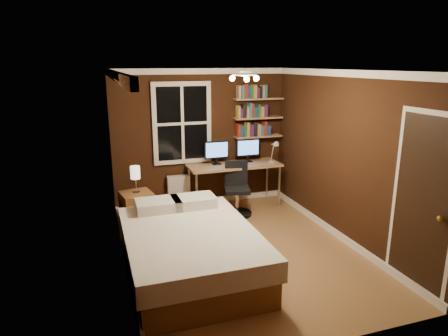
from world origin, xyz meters
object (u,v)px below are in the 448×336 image
object	(u,v)px
desk_lamp	(274,151)
office_chair	(237,195)
monitor_left	(217,153)
bed	(190,250)
desk	(234,167)
nightstand	(137,210)
radiator	(179,192)
bedside_lamp	(136,180)
monitor_right	(248,151)

from	to	relation	value
desk_lamp	office_chair	world-z (taller)	desk_lamp
monitor_left	bed	bearing A→B (deg)	-115.09
desk	desk_lamp	bearing A→B (deg)	-11.84
nightstand	radiator	world-z (taller)	radiator
radiator	monitor_left	size ratio (longest dim) A/B	1.34
bedside_lamp	desk	distance (m)	1.89
radiator	desk_lamp	xyz separation A→B (m)	(1.72, -0.38, 0.72)
nightstand	bedside_lamp	world-z (taller)	bedside_lamp
nightstand	desk	world-z (taller)	desk
radiator	nightstand	bearing A→B (deg)	-139.59
monitor_right	office_chair	size ratio (longest dim) A/B	0.49
bedside_lamp	monitor_right	distance (m)	2.20
radiator	office_chair	size ratio (longest dim) A/B	0.66
radiator	monitor_left	xyz separation A→B (m)	(0.69, -0.14, 0.71)
bedside_lamp	radiator	world-z (taller)	bedside_lamp
desk_lamp	bedside_lamp	bearing A→B (deg)	-172.72
monitor_left	desk_lamp	world-z (taller)	desk_lamp
office_chair	desk_lamp	bearing A→B (deg)	31.43
bedside_lamp	desk_lamp	world-z (taller)	desk_lamp
monitor_left	desk_lamp	size ratio (longest dim) A/B	1.03
radiator	office_chair	distance (m)	1.10
monitor_left	monitor_right	size ratio (longest dim) A/B	1.00
bedside_lamp	desk	size ratio (longest dim) A/B	0.26
bedside_lamp	office_chair	size ratio (longest dim) A/B	0.47
monitor_left	monitor_right	distance (m)	0.61
desk	monitor_left	xyz separation A→B (m)	(-0.31, 0.08, 0.28)
bedside_lamp	monitor_left	size ratio (longest dim) A/B	0.96
bedside_lamp	monitor_left	xyz separation A→B (m)	(1.51, 0.56, 0.21)
nightstand	monitor_right	xyz separation A→B (m)	(2.12, 0.56, 0.72)
office_chair	nightstand	bearing A→B (deg)	-163.63
nightstand	desk_lamp	xyz separation A→B (m)	(2.55, 0.33, 0.73)
monitor_right	monitor_left	bearing A→B (deg)	180.00
bed	monitor_left	bearing A→B (deg)	64.71
radiator	monitor_right	bearing A→B (deg)	-6.23
bedside_lamp	monitor_right	bearing A→B (deg)	14.82
desk	office_chair	xyz separation A→B (m)	(-0.09, -0.41, -0.40)
radiator	bed	bearing A→B (deg)	-98.62
bedside_lamp	radiator	distance (m)	1.20
radiator	office_chair	bearing A→B (deg)	-34.97
monitor_left	office_chair	world-z (taller)	monitor_left
desk	monitor_right	distance (m)	0.41
bedside_lamp	radiator	bearing A→B (deg)	40.41
nightstand	radiator	size ratio (longest dim) A/B	0.97
monitor_right	office_chair	xyz separation A→B (m)	(-0.39, -0.49, -0.67)
desk	office_chair	distance (m)	0.58
desk_lamp	monitor_left	bearing A→B (deg)	167.14
radiator	desk	distance (m)	1.11
monitor_right	desk_lamp	xyz separation A→B (m)	(0.43, -0.24, 0.00)
office_chair	monitor_right	bearing A→B (deg)	65.55
desk_lamp	radiator	bearing A→B (deg)	167.63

